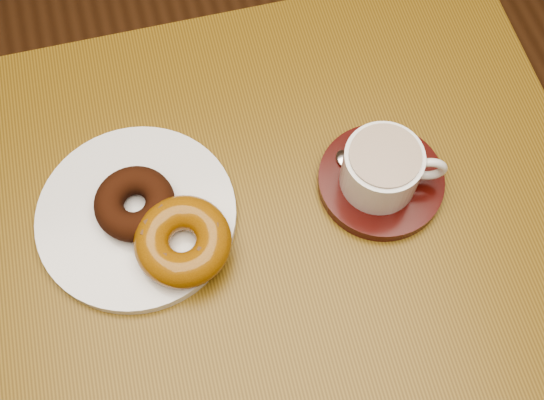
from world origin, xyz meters
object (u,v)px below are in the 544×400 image
object	(u,v)px
donut_plate	(137,216)
coffee_cup	(383,168)
cafe_table	(259,246)
saucer	(381,181)

from	to	relation	value
donut_plate	coffee_cup	xyz separation A→B (m)	(0.31, -0.04, 0.04)
cafe_table	saucer	distance (m)	0.22
donut_plate	saucer	xyz separation A→B (m)	(0.32, -0.04, 0.00)
coffee_cup	donut_plate	bearing A→B (deg)	-169.46
cafe_table	donut_plate	size ratio (longest dim) A/B	3.48
cafe_table	donut_plate	bearing A→B (deg)	170.10
saucer	coffee_cup	distance (m)	0.04
cafe_table	saucer	xyz separation A→B (m)	(0.17, -0.01, 0.14)
cafe_table	coffee_cup	distance (m)	0.24
saucer	coffee_cup	world-z (taller)	coffee_cup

